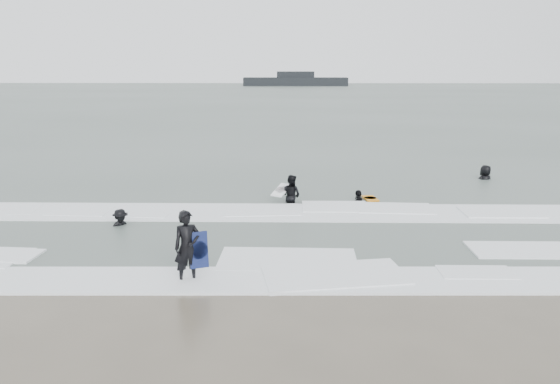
{
  "coord_description": "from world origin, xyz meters",
  "views": [
    {
      "loc": [
        0.32,
        -13.95,
        5.51
      ],
      "look_at": [
        0.0,
        5.0,
        1.1
      ],
      "focal_mm": 35.0,
      "sensor_mm": 36.0,
      "label": 1
    }
  ],
  "objects_px": {
    "surfer_wading": "(291,203)",
    "surfer_breaker": "(121,227)",
    "surfer_right_near": "(358,202)",
    "surfer_right_far": "(485,180)",
    "surfer_centre": "(189,281)",
    "vessel_horizon": "(296,81)"
  },
  "relations": [
    {
      "from": "surfer_right_far",
      "to": "surfer_breaker",
      "type": "bearing_deg",
      "value": -2.16
    },
    {
      "from": "surfer_wading",
      "to": "surfer_right_near",
      "type": "xyz_separation_m",
      "value": [
        2.8,
        0.33,
        0.0
      ]
    },
    {
      "from": "surfer_right_near",
      "to": "surfer_right_far",
      "type": "xyz_separation_m",
      "value": [
        6.77,
        4.47,
        0.0
      ]
    },
    {
      "from": "surfer_right_far",
      "to": "surfer_right_near",
      "type": "bearing_deg",
      "value": 3.22
    },
    {
      "from": "surfer_centre",
      "to": "surfer_breaker",
      "type": "relative_size",
      "value": 1.29
    },
    {
      "from": "surfer_right_far",
      "to": "vessel_horizon",
      "type": "xyz_separation_m",
      "value": [
        -8.02,
        124.74,
        1.42
      ]
    },
    {
      "from": "surfer_centre",
      "to": "surfer_right_far",
      "type": "xyz_separation_m",
      "value": [
        12.27,
        13.13,
        0.0
      ]
    },
    {
      "from": "surfer_centre",
      "to": "surfer_wading",
      "type": "bearing_deg",
      "value": 47.34
    },
    {
      "from": "surfer_breaker",
      "to": "surfer_right_near",
      "type": "relative_size",
      "value": 0.91
    },
    {
      "from": "surfer_breaker",
      "to": "surfer_right_near",
      "type": "xyz_separation_m",
      "value": [
        8.76,
        3.8,
        0.0
      ]
    },
    {
      "from": "surfer_breaker",
      "to": "surfer_wading",
      "type": "bearing_deg",
      "value": -11.76
    },
    {
      "from": "surfer_wading",
      "to": "vessel_horizon",
      "type": "relative_size",
      "value": 0.06
    },
    {
      "from": "surfer_breaker",
      "to": "vessel_horizon",
      "type": "distance_m",
      "value": 133.23
    },
    {
      "from": "surfer_wading",
      "to": "vessel_horizon",
      "type": "bearing_deg",
      "value": -56.36
    },
    {
      "from": "vessel_horizon",
      "to": "surfer_breaker",
      "type": "bearing_deg",
      "value": -93.23
    },
    {
      "from": "surfer_right_far",
      "to": "vessel_horizon",
      "type": "height_order",
      "value": "vessel_horizon"
    },
    {
      "from": "surfer_centre",
      "to": "surfer_wading",
      "type": "xyz_separation_m",
      "value": [
        2.7,
        8.33,
        0.0
      ]
    },
    {
      "from": "surfer_centre",
      "to": "surfer_right_far",
      "type": "height_order",
      "value": "surfer_centre"
    },
    {
      "from": "surfer_breaker",
      "to": "surfer_right_near",
      "type": "distance_m",
      "value": 9.55
    },
    {
      "from": "surfer_wading",
      "to": "vessel_horizon",
      "type": "xyz_separation_m",
      "value": [
        1.55,
        129.54,
        1.42
      ]
    },
    {
      "from": "surfer_right_near",
      "to": "surfer_centre",
      "type": "bearing_deg",
      "value": -2.2
    },
    {
      "from": "surfer_wading",
      "to": "surfer_breaker",
      "type": "relative_size",
      "value": 1.17
    }
  ]
}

